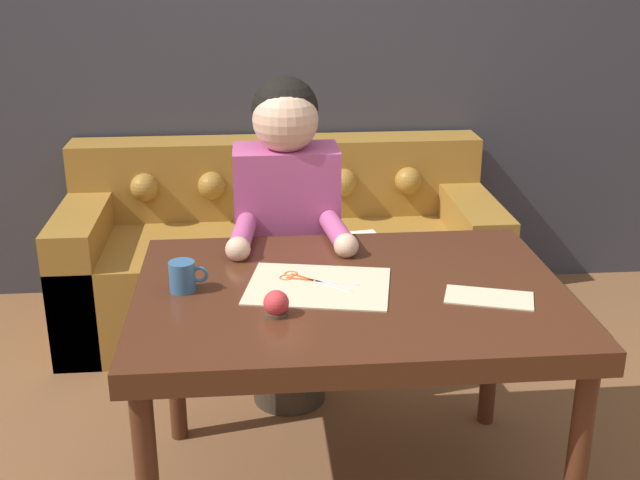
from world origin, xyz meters
name	(u,v)px	position (x,y,z in m)	size (l,w,h in m)	color
wall_back	(289,29)	(0.00, 1.89, 1.30)	(8.00, 0.06, 2.60)	#383842
dining_table	(350,311)	(0.08, 0.13, 0.67)	(1.26, 0.91, 0.74)	#472314
couch	(281,259)	(-0.08, 1.47, 0.30)	(1.94, 0.83, 0.81)	olive
person	(287,242)	(-0.08, 0.74, 0.66)	(0.43, 0.55, 1.26)	#33281E
pattern_paper_main	(318,286)	(-0.01, 0.14, 0.74)	(0.46, 0.38, 0.00)	beige
pattern_paper_offcut	(489,298)	(0.46, 0.02, 0.74)	(0.27, 0.20, 0.00)	beige
scissors	(305,279)	(-0.05, 0.19, 0.74)	(0.23, 0.17, 0.01)	silver
mug	(183,276)	(-0.40, 0.14, 0.79)	(0.11, 0.08, 0.09)	#335B84
pin_cushion	(276,304)	(-0.14, -0.04, 0.77)	(0.07, 0.07, 0.07)	#4C3828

